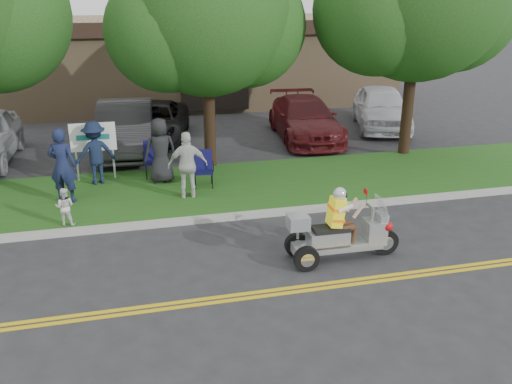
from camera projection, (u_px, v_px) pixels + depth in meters
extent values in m
plane|color=#28282B|center=(247.00, 282.00, 10.25)|extent=(120.00, 120.00, 0.00)
cube|color=gold|center=(254.00, 297.00, 9.72)|extent=(60.00, 0.10, 0.01)
cube|color=gold|center=(252.00, 293.00, 9.87)|extent=(60.00, 0.10, 0.01)
cube|color=#A8A89E|center=(219.00, 218.00, 13.01)|extent=(60.00, 0.25, 0.12)
cube|color=#285115|center=(205.00, 189.00, 14.97)|extent=(60.00, 4.00, 0.10)
cube|color=#9E7F5B|center=(201.00, 59.00, 27.31)|extent=(18.00, 8.00, 4.00)
cube|color=black|center=(213.00, 29.00, 23.03)|extent=(18.00, 0.30, 0.60)
cylinder|color=#332114|center=(209.00, 101.00, 16.19)|extent=(0.36, 0.36, 4.20)
sphere|color=#134514|center=(206.00, 11.00, 15.31)|extent=(4.80, 4.80, 4.80)
sphere|color=#134514|center=(245.00, 27.00, 16.01)|extent=(3.60, 3.60, 3.60)
sphere|color=#134514|center=(165.00, 32.00, 15.04)|extent=(3.36, 3.36, 3.36)
cylinder|color=#332114|center=(410.00, 84.00, 17.37)|extent=(0.36, 0.36, 4.76)
sphere|color=#134514|center=(453.00, 5.00, 17.14)|extent=(4.20, 4.20, 4.20)
sphere|color=#134514|center=(378.00, 9.00, 16.08)|extent=(3.92, 3.92, 3.92)
cylinder|color=silver|center=(78.00, 166.00, 15.31)|extent=(0.06, 0.06, 1.10)
cylinder|color=silver|center=(114.00, 163.00, 15.53)|extent=(0.06, 0.06, 1.10)
cube|color=white|center=(93.00, 137.00, 15.14)|extent=(1.25, 0.06, 0.80)
cylinder|color=black|center=(385.00, 242.00, 11.25)|extent=(0.55, 0.14, 0.55)
cylinder|color=black|center=(307.00, 259.00, 10.58)|extent=(0.51, 0.15, 0.51)
cylinder|color=black|center=(297.00, 245.00, 11.18)|extent=(0.51, 0.15, 0.51)
cube|color=#A8ACB1|center=(340.00, 245.00, 11.03)|extent=(1.74, 0.45, 0.16)
cube|color=#A8ACB1|center=(328.00, 238.00, 10.91)|extent=(0.83, 0.43, 0.32)
cube|color=black|center=(330.00, 229.00, 10.85)|extent=(0.74, 0.40, 0.09)
cube|color=#A8ACB1|center=(374.00, 231.00, 11.10)|extent=(0.42, 0.44, 0.50)
cube|color=silver|center=(382.00, 207.00, 10.94)|extent=(0.18, 0.42, 0.44)
cube|color=#A8ACB1|center=(298.00, 222.00, 10.64)|extent=(0.42, 0.39, 0.27)
sphere|color=#B20C0F|center=(387.00, 226.00, 10.97)|extent=(0.20, 0.20, 0.20)
cube|color=yellow|center=(336.00, 212.00, 10.75)|extent=(0.32, 0.37, 0.59)
sphere|color=silver|center=(340.00, 194.00, 10.63)|extent=(0.26, 0.26, 0.26)
cylinder|color=black|center=(196.00, 182.00, 14.68)|extent=(0.03, 0.03, 0.42)
cylinder|color=black|center=(212.00, 181.00, 14.74)|extent=(0.03, 0.03, 0.42)
cylinder|color=black|center=(195.00, 177.00, 15.07)|extent=(0.03, 0.03, 0.42)
cylinder|color=black|center=(211.00, 177.00, 15.13)|extent=(0.03, 0.03, 0.42)
cube|color=#0E0D40|center=(203.00, 172.00, 14.83)|extent=(0.57, 0.53, 0.04)
cube|color=#0E0D40|center=(203.00, 160.00, 14.94)|extent=(0.53, 0.21, 0.56)
cylinder|color=black|center=(146.00, 172.00, 15.47)|extent=(0.03, 0.03, 0.43)
cylinder|color=black|center=(163.00, 171.00, 15.57)|extent=(0.03, 0.03, 0.43)
cylinder|color=black|center=(146.00, 168.00, 15.87)|extent=(0.03, 0.03, 0.43)
cylinder|color=black|center=(162.00, 167.00, 15.96)|extent=(0.03, 0.03, 0.43)
cube|color=#0E0D41|center=(154.00, 162.00, 15.64)|extent=(0.55, 0.50, 0.04)
cube|color=#0E0D41|center=(153.00, 150.00, 15.75)|extent=(0.54, 0.17, 0.58)
imported|color=#181F43|center=(63.00, 165.00, 13.60)|extent=(0.81, 0.65, 1.92)
imported|color=silver|center=(188.00, 165.00, 13.92)|extent=(1.05, 0.50, 1.75)
imported|color=#141F39|center=(95.00, 153.00, 14.96)|extent=(1.27, 0.94, 1.76)
imported|color=black|center=(160.00, 150.00, 15.06)|extent=(0.97, 0.70, 1.83)
imported|color=silver|center=(65.00, 207.00, 12.37)|extent=(0.49, 0.42, 0.89)
imported|color=#333336|center=(125.00, 128.00, 18.33)|extent=(2.16, 5.25, 1.69)
imported|color=black|center=(153.00, 122.00, 19.73)|extent=(3.25, 5.37, 1.39)
imported|color=#561417|center=(305.00, 119.00, 20.04)|extent=(2.58, 5.34, 1.50)
imported|color=silver|center=(381.00, 107.00, 21.60)|extent=(3.40, 5.27, 1.67)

